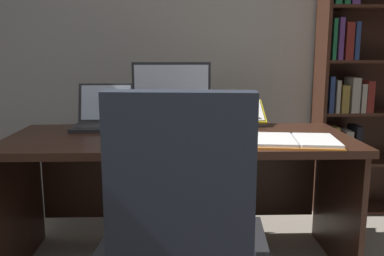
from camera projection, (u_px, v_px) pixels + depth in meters
wall_back at (171, 27)px, 3.13m from camera, size 4.62×0.12×2.79m
desk at (180, 167)px, 2.39m from camera, size 1.88×0.75×0.75m
bookshelf at (363, 66)px, 3.02m from camera, size 0.85×0.27×2.28m
monitor at (172, 95)px, 2.48m from camera, size 0.47×0.16×0.39m
laptop at (103, 119)px, 2.50m from camera, size 0.34×0.33×0.26m
keyboard at (170, 139)px, 2.12m from camera, size 0.42×0.15×0.02m
computer_mouse at (112, 138)px, 2.11m from camera, size 0.06×0.10×0.04m
reading_stand_with_book at (238, 113)px, 2.58m from camera, size 0.33×0.28×0.15m
open_binder at (295, 141)px, 2.09m from camera, size 0.46×0.36×0.02m
notepad at (219, 133)px, 2.32m from camera, size 0.17×0.23×0.01m
pen at (223, 132)px, 2.32m from camera, size 0.13×0.06×0.01m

